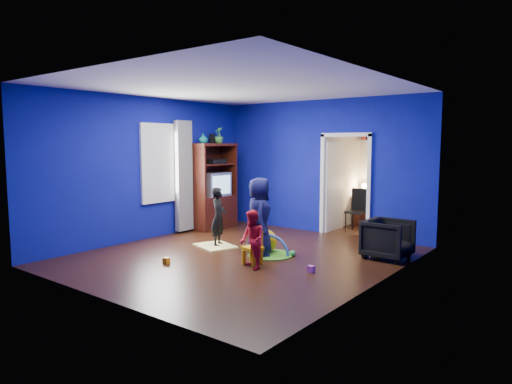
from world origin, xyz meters
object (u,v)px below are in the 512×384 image
Objects in this scene: vase at (203,138)px; child_black at (219,217)px; armchair at (388,239)px; study_desk at (374,210)px; hopper_ball at (265,241)px; kid_chair at (252,249)px; child_navy at (259,217)px; play_mat at (270,255)px; crt_tv at (214,184)px; toddler_red at (252,240)px; folding_chair at (356,211)px; tv_armoire at (213,186)px.

child_black is at bearing -36.42° from vase.
study_desk is (-1.48, 2.83, 0.04)m from armchair.
hopper_ball is 0.48× the size of study_desk.
study_desk reaches higher than kid_chair.
child_navy is 3.24× the size of hopper_ball.
child_navy is 0.71m from play_mat.
child_navy is at bearing -78.69° from hopper_ball.
child_black is at bearing -44.64° from crt_tv.
child_navy is 1.73× the size of play_mat.
toddler_red is 3.79m from folding_chair.
folding_chair is at bearing 102.85° from kid_chair.
child_black is 5.23× the size of vase.
play_mat is (1.22, 0.00, -0.55)m from child_black.
folding_chair is at bearing 119.89° from toddler_red.
child_black is 1.22× the size of toddler_red.
child_navy is 0.73m from kid_chair.
vase reaches higher than hopper_ball.
kid_chair is 3.60m from folding_chair.
toddler_red is 1.32× the size of crt_tv.
tv_armoire reaches higher than play_mat.
crt_tv is (-2.40, 1.44, 0.33)m from child_navy.
toddler_red is at bearing -89.65° from study_desk.
study_desk is 0.96× the size of folding_chair.
armchair is 1.49× the size of kid_chair.
study_desk is at bearing 45.69° from vase.
armchair is 4.35m from tv_armoire.
armchair is 0.66× the size of child_black.
hopper_ball is at bearing -26.85° from crt_tv.
armchair is 2.40m from toddler_red.
study_desk reaches higher than play_mat.
child_navy is at bearing 123.33° from armchair.
hopper_ball is at bearing -26.46° from tv_armoire.
armchair is 2.13m from hopper_ball.
armchair is at bearing -51.77° from folding_chair.
folding_chair is at bearing 30.02° from tv_armoire.
child_black is 1.52m from kid_chair.
toddler_red is 1.05× the size of study_desk.
child_navy is 1.56× the size of study_desk.
toddler_red is 2.18× the size of hopper_ball.
kid_chair is at bearing -140.42° from child_black.
armchair is at bearing 61.85° from kid_chair.
armchair is at bearing 0.75° from vase.
tv_armoire is 3.92× the size of kid_chair.
play_mat is (0.19, -0.11, -0.20)m from hopper_ball.
child_black is 1.61× the size of crt_tv.
vase is at bearing 176.31° from toddler_red.
vase is 0.27× the size of play_mat.
tv_armoire is 2.78m from hopper_ball.
child_black is at bearing -179.94° from play_mat.
child_navy is at bearing 149.10° from toddler_red.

